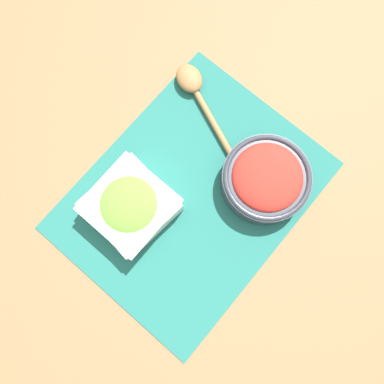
{
  "coord_description": "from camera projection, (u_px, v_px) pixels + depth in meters",
  "views": [
    {
      "loc": [
        0.1,
        0.08,
        0.7
      ],
      "look_at": [
        0.0,
        0.0,
        0.03
      ],
      "focal_mm": 35.0,
      "sensor_mm": 36.0,
      "label": 1
    }
  ],
  "objects": [
    {
      "name": "wooden_spoon",
      "position": [
        195.0,
        88.0,
        0.73
      ],
      "size": [
        0.11,
        0.21,
        0.03
      ],
      "color": "#9E7042",
      "rests_on": "placemat"
    },
    {
      "name": "lettuce_bowl",
      "position": [
        130.0,
        206.0,
        0.67
      ],
      "size": [
        0.15,
        0.15,
        0.06
      ],
      "color": "white",
      "rests_on": "placemat"
    },
    {
      "name": "ground_plane",
      "position": [
        192.0,
        195.0,
        0.71
      ],
      "size": [
        3.0,
        3.0,
        0.0
      ],
      "primitive_type": "plane",
      "color": "olive"
    },
    {
      "name": "placemat",
      "position": [
        192.0,
        195.0,
        0.71
      ],
      "size": [
        0.47,
        0.37,
        0.0
      ],
      "color": "#236B60",
      "rests_on": "ground_plane"
    },
    {
      "name": "tomato_bowl",
      "position": [
        266.0,
        179.0,
        0.68
      ],
      "size": [
        0.16,
        0.16,
        0.06
      ],
      "color": "#333842",
      "rests_on": "placemat"
    }
  ]
}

